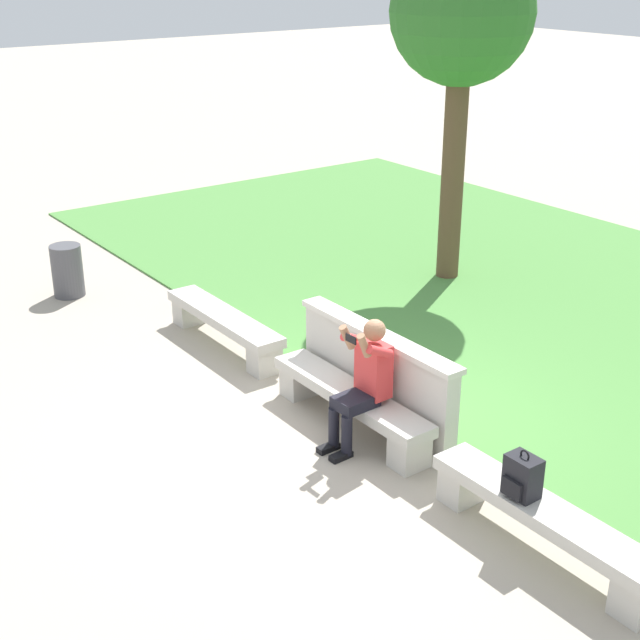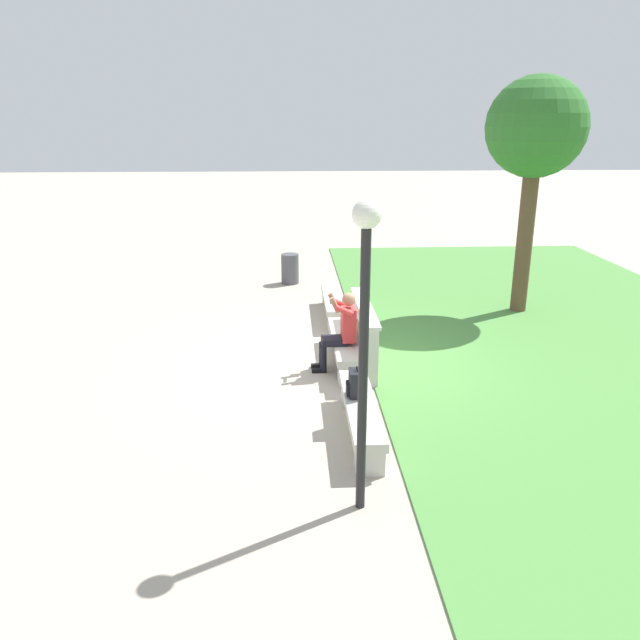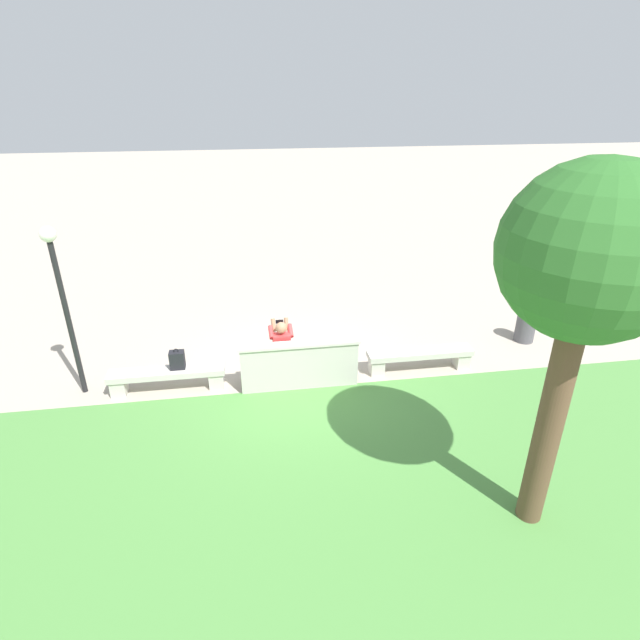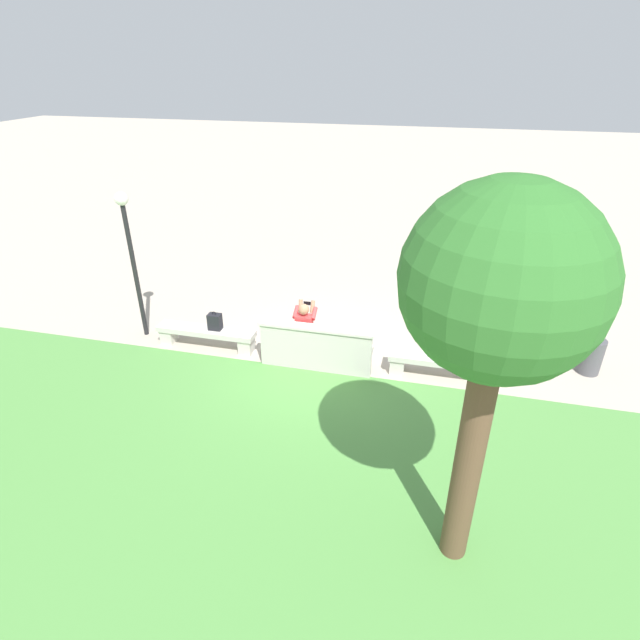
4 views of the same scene
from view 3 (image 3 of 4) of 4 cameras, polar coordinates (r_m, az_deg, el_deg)
The scene contains 11 objects.
ground_plane at distance 10.25m, azimuth -2.50°, elevation -6.75°, with size 80.00×80.00×0.00m, color #B2A593.
grass_strip at distance 6.96m, azimuth 2.01°, elevation -25.98°, with size 19.32×8.00×0.03m, color #518E42.
bench_main at distance 10.62m, azimuth 11.34°, elevation -4.12°, with size 2.21×0.40×0.45m.
bench_near at distance 10.09m, azimuth -2.53°, elevation -5.28°, with size 2.21×0.40×0.45m.
bench_mid at distance 10.19m, azimuth -17.04°, elevation -6.16°, with size 2.21×0.40×0.45m.
backrest_wall_with_plaque at distance 9.69m, azimuth -2.33°, elevation -5.23°, with size 2.33×0.24×1.01m.
person_photographer at distance 9.92m, azimuth -4.45°, elevation -3.05°, with size 0.48×0.73×1.32m.
backpack at distance 10.04m, azimuth -15.99°, elevation -4.41°, with size 0.28×0.24×0.43m.
tree_behind_wall at distance 6.11m, azimuth 28.42°, elevation 6.00°, with size 2.00×2.00×4.83m.
trash_bin at distance 12.49m, azimuth 22.45°, elevation -0.63°, with size 0.44×0.44×0.75m, color #4C4C51.
lamp_post at distance 9.97m, azimuth -27.54°, elevation 3.40°, with size 0.28×0.28×3.29m.
Camera 3 is at (0.87, 8.64, 5.45)m, focal length 28.00 mm.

